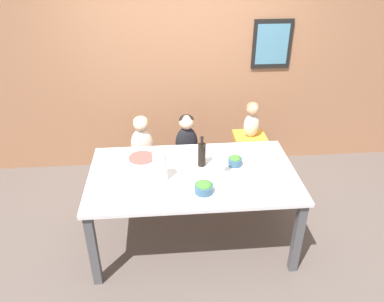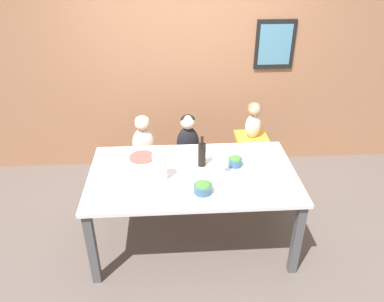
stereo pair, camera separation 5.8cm
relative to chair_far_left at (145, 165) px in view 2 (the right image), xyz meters
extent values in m
plane|color=#564C47|center=(0.48, -0.77, -0.38)|extent=(14.00, 14.00, 0.00)
cube|color=#9E6B4C|center=(0.48, 0.73, 0.97)|extent=(10.00, 0.06, 2.70)
cube|color=black|center=(1.51, 0.68, 1.13)|extent=(0.45, 0.02, 0.55)
cube|color=teal|center=(1.51, 0.67, 1.13)|extent=(0.37, 0.00, 0.45)
cube|color=silver|center=(0.48, -0.77, 0.37)|extent=(1.83, 1.04, 0.03)
cube|color=#4C4C51|center=(-0.38, -1.23, -0.01)|extent=(0.07, 0.07, 0.74)
cube|color=#4C4C51|center=(1.33, -1.23, -0.01)|extent=(0.07, 0.07, 0.74)
cube|color=#4C4C51|center=(-0.38, -0.32, -0.01)|extent=(0.07, 0.07, 0.74)
cube|color=#4C4C51|center=(1.33, -0.32, -0.01)|extent=(0.07, 0.07, 0.74)
cylinder|color=silver|center=(-0.15, -0.15, -0.18)|extent=(0.04, 0.04, 0.40)
cylinder|color=silver|center=(0.15, -0.15, -0.18)|extent=(0.04, 0.04, 0.40)
cylinder|color=silver|center=(-0.15, 0.15, -0.18)|extent=(0.04, 0.04, 0.40)
cylinder|color=silver|center=(0.15, 0.15, -0.18)|extent=(0.04, 0.04, 0.40)
cube|color=tan|center=(0.00, 0.00, 0.04)|extent=(0.40, 0.42, 0.05)
cylinder|color=silver|center=(0.33, -0.15, -0.18)|extent=(0.04, 0.04, 0.40)
cylinder|color=silver|center=(0.63, -0.15, -0.18)|extent=(0.04, 0.04, 0.40)
cylinder|color=silver|center=(0.33, 0.15, -0.18)|extent=(0.04, 0.04, 0.40)
cylinder|color=silver|center=(0.63, 0.15, -0.18)|extent=(0.04, 0.04, 0.40)
cube|color=tan|center=(0.48, 0.00, 0.04)|extent=(0.40, 0.42, 0.05)
cylinder|color=silver|center=(1.04, -0.13, -0.06)|extent=(0.04, 0.04, 0.65)
cylinder|color=silver|center=(1.30, -0.13, -0.06)|extent=(0.04, 0.04, 0.65)
cylinder|color=silver|center=(1.04, 0.13, -0.06)|extent=(0.04, 0.04, 0.65)
cylinder|color=silver|center=(1.30, 0.13, -0.06)|extent=(0.04, 0.04, 0.65)
cube|color=gold|center=(1.17, 0.00, 0.29)|extent=(0.34, 0.36, 0.05)
ellipsoid|color=beige|center=(0.00, 0.00, 0.26)|extent=(0.24, 0.15, 0.39)
sphere|color=beige|center=(0.00, 0.00, 0.52)|extent=(0.16, 0.16, 0.16)
ellipsoid|color=#DBC684|center=(0.00, 0.01, 0.54)|extent=(0.15, 0.15, 0.11)
ellipsoid|color=black|center=(0.48, 0.00, 0.26)|extent=(0.24, 0.15, 0.39)
sphere|color=beige|center=(0.48, 0.00, 0.52)|extent=(0.16, 0.16, 0.16)
ellipsoid|color=black|center=(0.48, 0.01, 0.54)|extent=(0.15, 0.15, 0.11)
ellipsoid|color=beige|center=(1.17, 0.00, 0.45)|extent=(0.17, 0.11, 0.27)
sphere|color=tan|center=(1.17, 0.00, 0.64)|extent=(0.14, 0.14, 0.14)
ellipsoid|color=olive|center=(1.17, 0.01, 0.66)|extent=(0.14, 0.13, 0.10)
cylinder|color=black|center=(0.57, -0.65, 0.50)|extent=(0.07, 0.07, 0.22)
cylinder|color=black|center=(0.57, -0.65, 0.65)|extent=(0.03, 0.03, 0.07)
cylinder|color=black|center=(0.57, -0.65, 0.67)|extent=(0.03, 0.03, 0.02)
cylinder|color=white|center=(0.19, -0.85, 0.52)|extent=(0.12, 0.12, 0.25)
cylinder|color=white|center=(0.75, -0.79, 0.39)|extent=(0.06, 0.06, 0.00)
cylinder|color=white|center=(0.75, -0.79, 0.44)|extent=(0.01, 0.01, 0.09)
ellipsoid|color=white|center=(0.75, -0.79, 0.53)|extent=(0.07, 0.07, 0.09)
cylinder|color=#335675|center=(0.54, -1.06, 0.42)|extent=(0.16, 0.16, 0.07)
ellipsoid|color=#3D752D|center=(0.54, -1.06, 0.46)|extent=(0.13, 0.13, 0.05)
cylinder|color=#335675|center=(0.87, -0.67, 0.42)|extent=(0.13, 0.13, 0.07)
ellipsoid|color=#3D752D|center=(0.87, -0.67, 0.46)|extent=(0.11, 0.11, 0.05)
cylinder|color=silver|center=(-0.05, -1.04, 0.40)|extent=(0.24, 0.24, 0.01)
cylinder|color=#D14C47|center=(0.02, -0.48, 0.40)|extent=(0.24, 0.24, 0.01)
camera|label=1|loc=(0.24, -3.52, 2.22)|focal=35.00mm
camera|label=2|loc=(0.30, -3.53, 2.22)|focal=35.00mm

